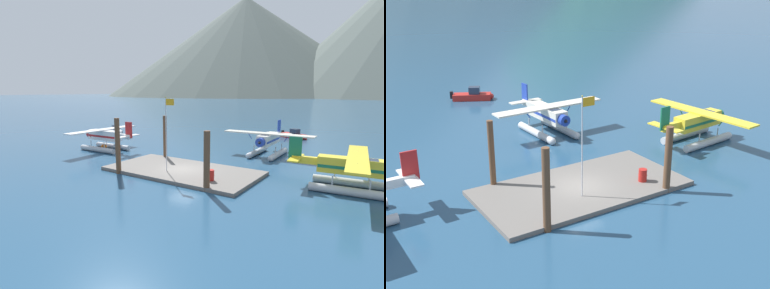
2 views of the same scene
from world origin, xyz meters
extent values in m
plane|color=navy|center=(0.00, 0.00, 0.00)|extent=(1200.00, 1200.00, 0.00)
cube|color=#66605B|center=(0.00, 0.00, 0.15)|extent=(14.01, 7.19, 0.30)
cylinder|color=brown|center=(-4.62, -3.56, 2.54)|extent=(0.46, 0.46, 5.08)
cylinder|color=brown|center=(4.63, -3.36, 2.29)|extent=(0.49, 0.49, 4.58)
cylinder|color=brown|center=(-4.82, 3.49, 2.40)|extent=(0.41, 0.41, 4.80)
cylinder|color=silver|center=(-0.79, -1.35, 3.58)|extent=(0.08, 0.08, 6.56)
cube|color=orange|center=(-0.34, -1.35, 6.51)|extent=(0.90, 0.03, 0.56)
sphere|color=gold|center=(-0.79, -1.35, 6.91)|extent=(0.10, 0.10, 0.10)
cylinder|color=#AD1E19|center=(3.99, -1.66, 0.74)|extent=(0.58, 0.58, 0.88)
torus|color=#AD1E19|center=(3.99, -1.66, 0.74)|extent=(0.62, 0.62, 0.04)
sphere|color=orange|center=(-14.59, 3.17, 0.39)|extent=(0.78, 0.78, 0.78)
cone|color=#4C5651|center=(-193.97, 446.50, 76.81)|extent=(432.93, 432.93, 153.61)
cylinder|color=#B7BABF|center=(5.26, 11.61, 0.32)|extent=(0.79, 5.62, 0.64)
sphere|color=#B7BABF|center=(5.33, 8.81, 0.32)|extent=(0.64, 0.64, 0.64)
cylinder|color=#B7BABF|center=(2.76, 11.54, 0.32)|extent=(0.79, 5.62, 0.64)
sphere|color=#B7BABF|center=(2.83, 8.74, 0.32)|extent=(0.64, 0.64, 0.64)
cylinder|color=#B7BABF|center=(5.29, 10.41, 0.99)|extent=(0.10, 0.10, 0.70)
cylinder|color=#B7BABF|center=(5.23, 12.81, 0.99)|extent=(0.10, 0.10, 0.70)
cylinder|color=#B7BABF|center=(2.79, 10.34, 0.99)|extent=(0.10, 0.10, 0.70)
cylinder|color=#B7BABF|center=(2.73, 12.74, 0.99)|extent=(0.10, 0.10, 0.70)
cube|color=silver|center=(4.01, 11.57, 1.94)|extent=(1.37, 4.83, 1.20)
cube|color=#1E389E|center=(4.01, 11.57, 1.84)|extent=(1.39, 4.74, 0.24)
cube|color=#283347|center=(4.04, 10.49, 2.27)|extent=(1.08, 1.13, 0.56)
cube|color=silver|center=(4.02, 11.27, 2.61)|extent=(10.43, 1.68, 0.14)
cylinder|color=#1E389E|center=(6.22, 11.33, 2.27)|extent=(0.62, 0.10, 0.84)
cylinder|color=#1E389E|center=(1.82, 11.22, 2.27)|extent=(0.62, 0.10, 0.84)
cylinder|color=#1E389E|center=(4.08, 8.88, 1.94)|extent=(0.98, 0.63, 0.96)
cone|color=black|center=(4.09, 8.43, 1.94)|extent=(0.37, 0.36, 0.36)
cube|color=silver|center=(3.92, 14.82, 2.04)|extent=(0.50, 2.21, 0.56)
cube|color=#1E389E|center=(3.90, 15.72, 2.89)|extent=(0.15, 1.00, 1.90)
cube|color=silver|center=(3.90, 15.62, 2.14)|extent=(3.22, 0.89, 0.10)
cylinder|color=#B7BABF|center=(-14.30, 1.96, 0.32)|extent=(5.61, 0.79, 0.64)
sphere|color=#B7BABF|center=(-17.10, 1.88, 0.32)|extent=(0.64, 0.64, 0.64)
cylinder|color=#B7BABF|center=(-14.36, 4.46, 0.32)|extent=(5.61, 0.79, 0.64)
sphere|color=#B7BABF|center=(-17.16, 4.38, 0.32)|extent=(0.64, 0.64, 0.64)
cylinder|color=#B7BABF|center=(-15.50, 1.92, 0.99)|extent=(0.10, 0.10, 0.70)
cylinder|color=#B7BABF|center=(-13.10, 1.99, 0.99)|extent=(0.10, 0.10, 0.70)
cylinder|color=#B7BABF|center=(-15.56, 4.42, 0.99)|extent=(0.10, 0.10, 0.70)
cylinder|color=#B7BABF|center=(-13.16, 4.49, 0.99)|extent=(0.10, 0.10, 0.70)
cube|color=white|center=(-14.33, 3.21, 1.94)|extent=(4.83, 1.37, 1.20)
cube|color=#B21E1E|center=(-14.33, 3.21, 1.84)|extent=(4.74, 1.38, 0.24)
cube|color=#283347|center=(-15.41, 3.18, 2.27)|extent=(1.13, 1.08, 0.56)
cube|color=white|center=(-14.63, 3.20, 2.61)|extent=(1.67, 10.43, 0.14)
cylinder|color=#B21E1E|center=(-14.57, 1.00, 2.27)|extent=(0.10, 0.62, 0.84)
cylinder|color=#B21E1E|center=(-14.69, 5.40, 2.27)|extent=(0.10, 0.62, 0.84)
cylinder|color=#B21E1E|center=(-17.03, 3.13, 1.94)|extent=(0.63, 0.98, 0.96)
cone|color=black|center=(-17.48, 3.12, 1.94)|extent=(0.36, 0.37, 0.36)
cube|color=white|center=(-11.08, 3.29, 2.04)|extent=(2.21, 0.50, 0.56)
cube|color=#B21E1E|center=(-10.18, 3.32, 2.89)|extent=(1.00, 0.15, 1.90)
cube|color=white|center=(-10.28, 3.31, 2.14)|extent=(0.88, 3.22, 0.10)
cylinder|color=#B7BABF|center=(13.55, 3.91, 0.32)|extent=(5.63, 1.11, 0.64)
cylinder|color=#B7BABF|center=(13.76, 1.42, 0.32)|extent=(5.63, 1.11, 0.64)
cylinder|color=#B7BABF|center=(14.75, 4.01, 0.99)|extent=(0.10, 0.10, 0.70)
cylinder|color=#B7BABF|center=(12.36, 3.81, 0.99)|extent=(0.10, 0.10, 0.70)
cylinder|color=#B7BABF|center=(14.96, 1.52, 0.99)|extent=(0.10, 0.10, 0.70)
cylinder|color=#B7BABF|center=(12.57, 1.32, 0.99)|extent=(0.10, 0.10, 0.70)
cube|color=yellow|center=(13.66, 2.67, 1.94)|extent=(4.89, 1.64, 1.20)
cube|color=#196B47|center=(13.66, 2.67, 1.84)|extent=(4.79, 1.65, 0.24)
cube|color=#283347|center=(14.73, 2.76, 2.27)|extent=(1.19, 1.14, 0.56)
cube|color=yellow|center=(13.96, 2.69, 2.61)|extent=(2.28, 10.48, 0.14)
cylinder|color=#196B47|center=(13.77, 4.88, 2.27)|extent=(0.13, 0.63, 0.84)
cylinder|color=#196B47|center=(14.14, 0.50, 2.27)|extent=(0.13, 0.63, 0.84)
cube|color=yellow|center=(10.42, 2.39, 2.04)|extent=(2.23, 0.62, 0.56)
cube|color=#196B47|center=(9.52, 2.31, 2.89)|extent=(1.01, 0.20, 1.90)
cube|color=yellow|center=(9.62, 2.32, 2.14)|extent=(1.07, 3.26, 0.10)
cube|color=#B2231E|center=(2.75, 26.83, 0.35)|extent=(4.42, 3.25, 0.70)
sphere|color=#B2231E|center=(4.62, 25.87, 0.35)|extent=(0.70, 0.70, 0.70)
cube|color=#283347|center=(3.01, 26.70, 1.10)|extent=(1.57, 1.53, 0.80)
cube|color=black|center=(0.72, 27.87, 0.60)|extent=(0.45, 0.47, 0.80)
cube|color=gray|center=(-24.88, 14.59, 0.35)|extent=(4.36, 3.47, 0.70)
sphere|color=gray|center=(-26.67, 15.68, 0.35)|extent=(0.70, 0.70, 0.70)
cube|color=#283347|center=(-25.13, 14.74, 1.10)|extent=(1.60, 1.56, 0.80)
cube|color=black|center=(-22.93, 13.40, 0.60)|extent=(0.46, 0.47, 0.80)
camera|label=1|loc=(15.83, -22.13, 7.44)|focal=28.26mm
camera|label=2|loc=(-16.35, -24.90, 14.07)|focal=45.36mm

